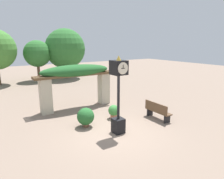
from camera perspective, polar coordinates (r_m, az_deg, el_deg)
The scene contains 7 objects.
ground_plane at distance 9.00m, azimuth 0.58°, elevation -11.98°, with size 60.00×60.00×0.00m, color #7F6B5B.
pedestal_clock at distance 8.33m, azimuth 1.86°, elevation -0.63°, with size 0.58×0.63×3.34m.
pergola at distance 11.87m, azimuth -10.13°, elevation 3.66°, with size 4.87×1.19×2.60m.
potted_plant_near_left at distance 9.41m, azimuth -7.54°, elevation -7.69°, with size 0.81×0.81×0.91m.
potted_plant_near_right at distance 10.36m, azimuth 0.49°, elevation -6.19°, with size 0.57×0.57×0.72m.
park_bench at distance 10.50m, azimuth 12.84°, elevation -6.02°, with size 0.42×1.51×0.89m.
tree_line at distance 21.66m, azimuth -19.63°, elevation 10.68°, with size 10.51×4.26×5.34m.
Camera 1 is at (-4.48, -6.80, 3.84)m, focal length 32.00 mm.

